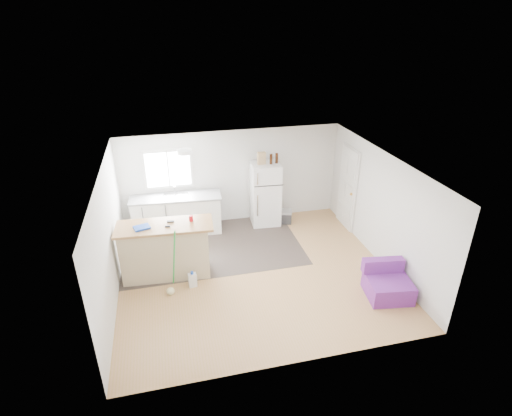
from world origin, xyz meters
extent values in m
cube|color=#B08549|center=(0.00, 0.00, -0.01)|extent=(5.50, 5.00, 0.01)
cube|color=white|center=(0.00, 0.00, 2.40)|extent=(5.50, 5.00, 0.01)
cube|color=silver|center=(0.00, 2.50, 1.20)|extent=(5.50, 0.01, 2.40)
cube|color=silver|center=(0.00, -2.50, 1.20)|extent=(5.50, 0.01, 2.40)
cube|color=silver|center=(-2.75, 0.00, 1.20)|extent=(0.01, 5.00, 2.40)
cube|color=silver|center=(2.75, 0.00, 1.20)|extent=(0.01, 5.00, 2.40)
cube|color=#302924|center=(-0.73, 1.25, 0.00)|extent=(4.05, 2.50, 0.00)
cube|color=white|center=(-1.55, 2.49, 1.55)|extent=(1.18, 0.04, 0.98)
cube|color=white|center=(-1.55, 2.47, 1.55)|extent=(1.05, 0.01, 0.85)
cube|color=white|center=(-1.55, 2.46, 1.55)|extent=(0.03, 0.02, 0.85)
cube|color=white|center=(2.72, 1.55, 1.01)|extent=(0.05, 0.82, 2.03)
cube|color=white|center=(2.73, 1.55, 1.02)|extent=(0.03, 0.92, 2.10)
sphere|color=gold|center=(2.67, 1.23, 1.00)|extent=(0.07, 0.07, 0.07)
cylinder|color=white|center=(-1.20, 1.20, 2.36)|extent=(0.30, 0.30, 0.07)
cube|color=white|center=(-1.45, 2.16, 0.46)|extent=(2.14, 0.79, 0.92)
cube|color=slate|center=(-1.45, 2.16, 0.95)|extent=(2.21, 0.84, 0.04)
cube|color=silver|center=(-1.45, 2.13, 0.95)|extent=(0.61, 0.48, 0.06)
cube|color=#C7B590|center=(-1.78, 0.37, 0.56)|extent=(1.76, 0.72, 1.12)
cube|color=#A17145|center=(-1.75, 0.37, 1.14)|extent=(1.94, 0.85, 0.05)
cube|color=white|center=(0.78, 2.15, 0.81)|extent=(0.75, 0.71, 1.61)
cube|color=black|center=(0.78, 1.81, 1.16)|extent=(0.71, 0.06, 0.02)
cube|color=silver|center=(0.49, 1.81, 1.37)|extent=(0.03, 0.02, 0.29)
cube|color=silver|center=(0.49, 1.81, 0.66)|extent=(0.03, 0.02, 0.57)
cube|color=#323234|center=(1.23, 2.03, 0.14)|extent=(0.48, 0.39, 0.28)
cube|color=#97979A|center=(1.23, 2.03, 0.31)|extent=(0.51, 0.41, 0.06)
cube|color=#782D93|center=(2.30, -1.34, 0.19)|extent=(0.90, 0.86, 0.38)
cube|color=#782D93|center=(2.30, -1.05, 0.52)|extent=(0.82, 0.31, 0.28)
cube|color=silver|center=(-1.31, -0.16, 0.15)|extent=(0.17, 0.13, 0.29)
cylinder|color=blue|center=(-1.31, -0.16, 0.32)|extent=(0.06, 0.06, 0.06)
cylinder|color=green|center=(-1.63, -0.18, 0.72)|extent=(0.17, 0.35, 1.35)
sphere|color=beige|center=(-1.76, -0.32, 0.07)|extent=(0.16, 0.16, 0.16)
cylinder|color=red|center=(-1.22, 0.41, 1.23)|extent=(0.09, 0.09, 0.12)
cube|color=#133DB5|center=(-2.17, 0.33, 1.18)|extent=(0.35, 0.30, 0.04)
cube|color=black|center=(-1.62, 0.46, 1.18)|extent=(0.15, 0.07, 0.03)
cube|color=black|center=(-1.68, 0.27, 1.18)|extent=(0.10, 0.05, 0.03)
cube|color=tan|center=(0.67, 2.13, 1.76)|extent=(0.21, 0.11, 0.30)
cylinder|color=#331809|center=(0.90, 2.09, 1.74)|extent=(0.08, 0.08, 0.25)
cylinder|color=#331809|center=(1.05, 2.12, 1.74)|extent=(0.08, 0.08, 0.25)
camera|label=1|loc=(-1.60, -6.76, 4.90)|focal=28.00mm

